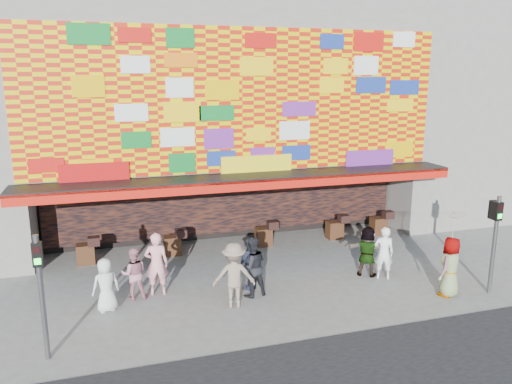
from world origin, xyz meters
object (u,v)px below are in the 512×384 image
ped_a (106,285)px  ped_f (367,251)px  ped_c (252,267)px  ped_d (234,275)px  ped_e (251,264)px  signal_left (41,284)px  ped_g (450,267)px  parasol (454,226)px  signal_right (495,234)px  ped_h (384,253)px  ped_b (157,264)px  ped_i (134,274)px

ped_a → ped_f: (8.16, 0.15, 0.07)m
ped_a → ped_c: bearing=161.3°
ped_d → ped_e: bearing=-118.1°
signal_left → ped_f: size_ratio=1.80×
ped_a → ped_g: ped_g is taller
parasol → ped_g: bearing=0.0°
ped_g → ped_f: bearing=-80.1°
signal_left → ped_f: signal_left is taller
ped_a → ped_e: bearing=167.7°
signal_right → ped_g: size_ratio=1.66×
signal_left → ped_f: 9.84m
ped_a → ped_h: ped_h is taller
signal_right → ped_e: bearing=160.9°
ped_b → ped_e: bearing=179.8°
ped_c → ped_h: size_ratio=1.06×
signal_left → parasol: size_ratio=1.62×
ped_e → ped_g: bearing=132.1°
ped_c → ped_d: bearing=25.3°
ped_b → ped_i: size_ratio=1.24×
ped_b → ped_e: ped_b is taller
ped_i → parasol: 9.40m
ped_h → parasol: parasol is taller
ped_g → ped_i: bearing=-43.0°
signal_left → ped_c: bearing=19.0°
ped_a → ped_i: bearing=-158.8°
ped_f → ped_g: size_ratio=0.93×
ped_a → parasol: 10.02m
ped_a → signal_left: bearing=42.3°
ped_d → ped_e: 1.24m
signal_left → ped_e: signal_left is taller
ped_e → ped_g: ped_g is taller
ped_a → ped_d: 3.54m
ped_b → ped_d: size_ratio=1.03×
ped_b → ped_g: bearing=171.8°
ped_g → ped_h: (-1.19, 1.72, -0.04)m
signal_left → ped_i: bearing=51.7°
signal_right → ped_g: (-1.31, 0.20, -0.96)m
signal_left → ped_f: (9.51, 2.28, -1.03)m
signal_right → parasol: bearing=171.3°
ped_a → ped_g: (9.74, -1.93, 0.14)m
ped_a → ped_g: size_ratio=0.85×
ped_a → ped_f: ped_f is taller
signal_left → ped_d: signal_left is taller
ped_b → parasol: (8.27, -2.62, 1.19)m
signal_right → signal_left: bearing=180.0°
ped_f → parasol: bearing=164.5°
ped_g → ped_h: 2.09m
ped_d → ped_b: bearing=-24.3°
ped_b → ped_e: 2.83m
ped_a → ped_c: (4.12, -0.25, 0.15)m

